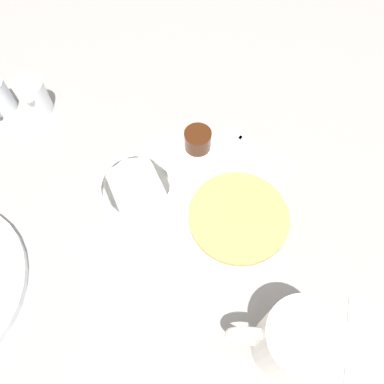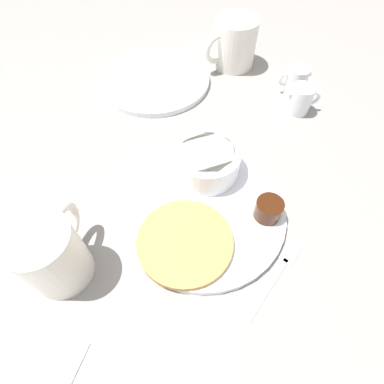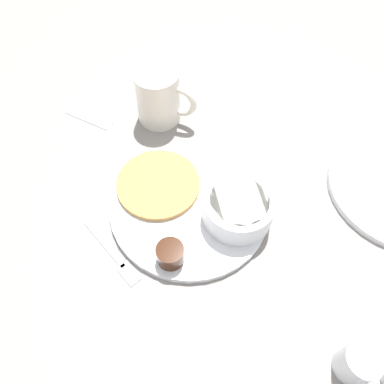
{
  "view_description": "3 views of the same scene",
  "coord_description": "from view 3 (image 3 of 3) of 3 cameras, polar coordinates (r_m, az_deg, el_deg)",
  "views": [
    {
      "loc": [
        -0.24,
        0.01,
        0.48
      ],
      "look_at": [
        0.01,
        0.0,
        0.04
      ],
      "focal_mm": 35.0,
      "sensor_mm": 36.0,
      "label": 1
    },
    {
      "loc": [
        -0.01,
        -0.25,
        0.4
      ],
      "look_at": [
        -0.02,
        0.02,
        0.03
      ],
      "focal_mm": 28.0,
      "sensor_mm": 36.0,
      "label": 2
    },
    {
      "loc": [
        0.31,
        0.07,
        0.53
      ],
      "look_at": [
        -0.01,
        0.0,
        0.03
      ],
      "focal_mm": 35.0,
      "sensor_mm": 36.0,
      "label": 3
    }
  ],
  "objects": [
    {
      "name": "coffee_mug",
      "position": [
        0.71,
        -5.01,
        14.25
      ],
      "size": [
        0.08,
        0.12,
        0.1
      ],
      "color": "silver",
      "rests_on": "ground_plane"
    },
    {
      "name": "fork",
      "position": [
        0.58,
        -11.48,
        -9.81
      ],
      "size": [
        0.09,
        0.12,
        0.0
      ],
      "color": "silver",
      "rests_on": "ground_plane"
    },
    {
      "name": "ground_plane",
      "position": [
        0.61,
        -0.34,
        -2.4
      ],
      "size": [
        4.0,
        4.0,
        0.0
      ],
      "primitive_type": "plane",
      "color": "gray"
    },
    {
      "name": "syrup_cup",
      "position": [
        0.55,
        -3.33,
        -9.42
      ],
      "size": [
        0.04,
        0.04,
        0.03
      ],
      "color": "#38190A",
      "rests_on": "plate"
    },
    {
      "name": "napkin",
      "position": [
        0.79,
        -13.1,
        13.58
      ],
      "size": [
        0.15,
        0.13,
        0.0
      ],
      "color": "white",
      "rests_on": "ground_plane"
    },
    {
      "name": "bowl",
      "position": [
        0.57,
        7.05,
        -2.3
      ],
      "size": [
        0.11,
        0.11,
        0.05
      ],
      "color": "white",
      "rests_on": "plate"
    },
    {
      "name": "butter_ramekin",
      "position": [
        0.57,
        8.54,
        -4.53
      ],
      "size": [
        0.04,
        0.04,
        0.04
      ],
      "color": "white",
      "rests_on": "plate"
    },
    {
      "name": "creamer_pitcher_near",
      "position": [
        0.54,
        23.91,
        -22.8
      ],
      "size": [
        0.07,
        0.05,
        0.06
      ],
      "color": "white",
      "rests_on": "ground_plane"
    },
    {
      "name": "pancake_stack",
      "position": [
        0.62,
        -5.17,
        1.21
      ],
      "size": [
        0.14,
        0.14,
        0.01
      ],
      "color": "#B78447",
      "rests_on": "plate"
    },
    {
      "name": "plate",
      "position": [
        0.61,
        -0.34,
        -2.11
      ],
      "size": [
        0.26,
        0.26,
        0.01
      ],
      "color": "white",
      "rests_on": "ground_plane"
    }
  ]
}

